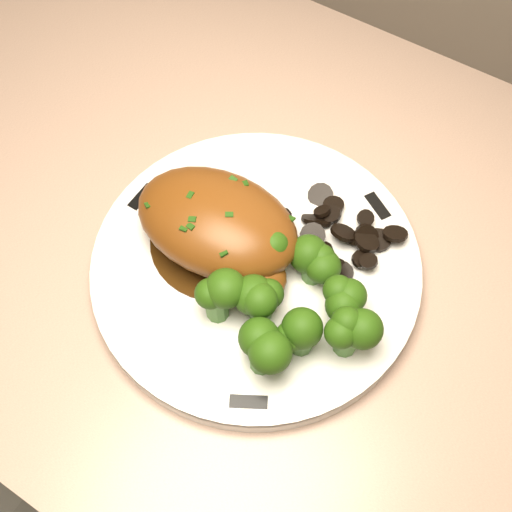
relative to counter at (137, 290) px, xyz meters
The scene contains 9 objects.
counter is the anchor object (origin of this frame).
plate 0.51m from the counter, 11.21° to the right, with size 0.30×0.30×0.02m, color silver.
rim_accent_0 0.56m from the counter, 10.26° to the left, with size 0.03×0.01×0.00m, color black.
rim_accent_1 0.47m from the counter, 21.17° to the right, with size 0.03×0.01×0.00m, color black.
rim_accent_2 0.58m from the counter, 26.59° to the right, with size 0.03×0.01×0.00m, color black.
gravy_pool 0.50m from the counter, 13.15° to the right, with size 0.13×0.13×0.00m, color #301B08.
chicken_breast 0.53m from the counter, 13.44° to the right, with size 0.17×0.12×0.06m.
mushroom_pile 0.55m from the counter, ahead, with size 0.10×0.07×0.03m.
broccoli_florets 0.57m from the counter, 14.99° to the right, with size 0.15×0.13×0.05m.
Camera 1 is at (0.27, 1.38, 1.38)m, focal length 45.00 mm.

